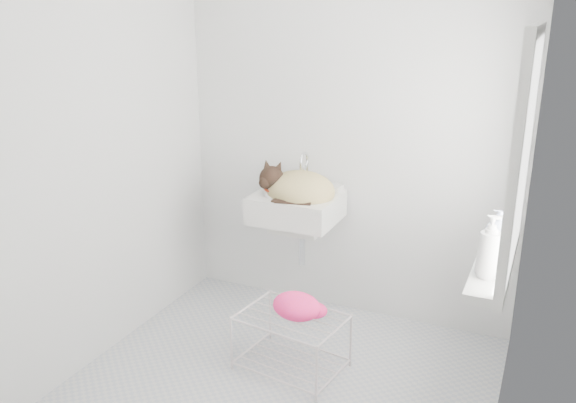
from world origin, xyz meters
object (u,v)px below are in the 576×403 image
at_px(wire_rack, 291,344).
at_px(bottle_a, 486,277).
at_px(bottle_c, 497,244).
at_px(sink, 297,194).
at_px(cat, 297,189).
at_px(bottle_b, 490,266).

xyz_separation_m(wire_rack, bottle_a, (1.02, -0.19, 0.70)).
height_order(bottle_a, bottle_c, bottle_a).
relative_size(bottle_a, bottle_c, 1.39).
height_order(sink, bottle_c, sink).
xyz_separation_m(cat, bottle_b, (1.22, -0.63, -0.04)).
bearing_deg(wire_rack, cat, 110.63).
xyz_separation_m(cat, wire_rack, (0.21, -0.55, -0.74)).
relative_size(cat, bottle_a, 1.94).
relative_size(sink, bottle_b, 3.00).
height_order(wire_rack, bottle_a, bottle_a).
bearing_deg(bottle_c, bottle_a, -90.00).
distance_m(sink, wire_rack, 0.93).
bearing_deg(sink, bottle_c, -15.77).
xyz_separation_m(sink, bottle_b, (1.24, -0.65, 0.00)).
bearing_deg(cat, wire_rack, -66.61).
bearing_deg(wire_rack, sink, 111.10).
bearing_deg(bottle_b, bottle_a, -90.00).
relative_size(bottle_b, bottle_c, 1.01).
height_order(bottle_b, bottle_c, same).
distance_m(bottle_a, bottle_b, 0.12).
xyz_separation_m(bottle_a, bottle_c, (0.00, 0.42, 0.00)).
bearing_deg(bottle_a, cat, 148.58).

